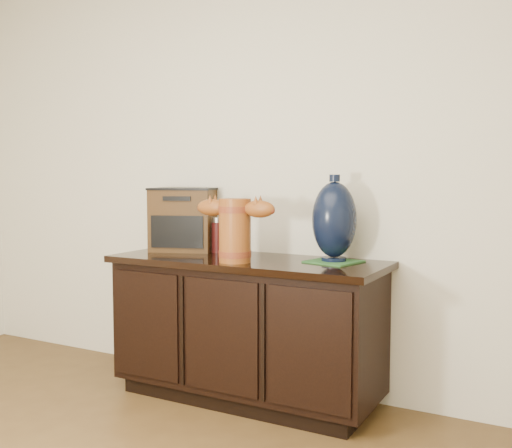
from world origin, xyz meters
The scene contains 6 objects.
sideboard centered at (0.00, 2.23, 0.39)m, with size 1.46×0.56×0.75m.
terracotta_vessel centered at (0.02, 2.08, 0.93)m, with size 0.45×0.17×0.32m.
tv_radio centered at (-0.49, 2.36, 0.94)m, with size 0.43×0.39×0.36m.
green_mat centered at (0.45, 2.32, 0.76)m, with size 0.23×0.23×0.01m, color #2B5E2A.
lamp_base centered at (0.45, 2.32, 0.97)m, with size 0.27×0.27×0.43m.
spray_can centered at (-0.26, 2.36, 0.85)m, with size 0.07×0.07×0.20m.
Camera 1 is at (1.53, -0.48, 1.18)m, focal length 42.00 mm.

